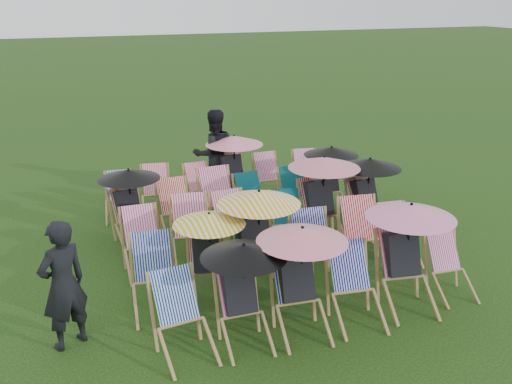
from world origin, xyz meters
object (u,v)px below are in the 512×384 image
object	(u,v)px
deckchair_0	(183,319)
deckchair_29	(308,174)
person_left	(63,285)
person_rear	(214,154)
deckchair_5	(451,268)

from	to	relation	value
deckchair_0	deckchair_29	distance (m)	5.98
deckchair_0	person_left	distance (m)	1.46
person_rear	person_left	bearing A→B (deg)	52.68
deckchair_0	person_rear	bearing A→B (deg)	62.77
person_left	deckchair_29	bearing A→B (deg)	-169.95
person_left	person_rear	world-z (taller)	person_rear
deckchair_5	person_left	bearing A→B (deg)	177.86
deckchair_29	deckchair_5	bearing A→B (deg)	-80.33
deckchair_0	deckchair_29	xyz separation A→B (m)	(3.87, 4.56, -0.03)
deckchair_5	person_left	xyz separation A→B (m)	(-5.08, 0.68, 0.40)
person_left	person_rear	distance (m)	5.48
deckchair_0	person_left	world-z (taller)	person_left
person_rear	deckchair_5	bearing A→B (deg)	108.68
person_left	person_rear	bearing A→B (deg)	-153.28
deckchair_5	person_left	size ratio (longest dim) A/B	0.51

